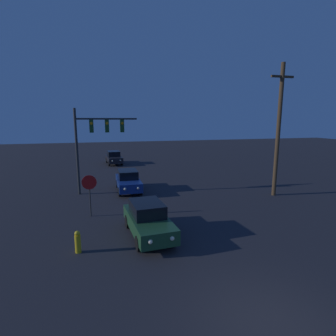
{
  "coord_description": "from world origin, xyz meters",
  "views": [
    {
      "loc": [
        -4.13,
        -5.11,
        5.33
      ],
      "look_at": [
        0.0,
        10.25,
        2.39
      ],
      "focal_mm": 28.0,
      "sensor_mm": 36.0,
      "label": 1
    }
  ],
  "objects_px": {
    "car_near": "(148,219)",
    "utility_pole": "(278,129)",
    "car_mid": "(128,181)",
    "car_far": "(114,158)",
    "traffic_signal_mast": "(94,136)",
    "stop_sign": "(89,188)",
    "fire_hydrant": "(78,242)"
  },
  "relations": [
    {
      "from": "car_near",
      "to": "fire_hydrant",
      "type": "height_order",
      "value": "car_near"
    },
    {
      "from": "car_far",
      "to": "fire_hydrant",
      "type": "distance_m",
      "value": 21.9
    },
    {
      "from": "car_mid",
      "to": "utility_pole",
      "type": "relative_size",
      "value": 0.46
    },
    {
      "from": "traffic_signal_mast",
      "to": "stop_sign",
      "type": "relative_size",
      "value": 2.6
    },
    {
      "from": "car_near",
      "to": "car_mid",
      "type": "distance_m",
      "value": 8.08
    },
    {
      "from": "car_far",
      "to": "utility_pole",
      "type": "height_order",
      "value": "utility_pole"
    },
    {
      "from": "stop_sign",
      "to": "car_far",
      "type": "bearing_deg",
      "value": 82.32
    },
    {
      "from": "car_mid",
      "to": "fire_hydrant",
      "type": "distance_m",
      "value": 9.44
    },
    {
      "from": "car_near",
      "to": "car_far",
      "type": "xyz_separation_m",
      "value": [
        -0.26,
        20.87,
        0.0
      ]
    },
    {
      "from": "car_far",
      "to": "utility_pole",
      "type": "distance_m",
      "value": 19.92
    },
    {
      "from": "traffic_signal_mast",
      "to": "fire_hydrant",
      "type": "distance_m",
      "value": 9.72
    },
    {
      "from": "stop_sign",
      "to": "fire_hydrant",
      "type": "height_order",
      "value": "stop_sign"
    },
    {
      "from": "car_near",
      "to": "car_mid",
      "type": "relative_size",
      "value": 1.02
    },
    {
      "from": "traffic_signal_mast",
      "to": "fire_hydrant",
      "type": "xyz_separation_m",
      "value": [
        -0.77,
        -8.95,
        -3.73
      ]
    },
    {
      "from": "car_near",
      "to": "car_far",
      "type": "bearing_deg",
      "value": -93.08
    },
    {
      "from": "utility_pole",
      "to": "car_mid",
      "type": "bearing_deg",
      "value": 158.76
    },
    {
      "from": "car_mid",
      "to": "stop_sign",
      "type": "relative_size",
      "value": 1.76
    },
    {
      "from": "car_mid",
      "to": "traffic_signal_mast",
      "type": "relative_size",
      "value": 0.68
    },
    {
      "from": "car_near",
      "to": "car_far",
      "type": "relative_size",
      "value": 1.0
    },
    {
      "from": "car_far",
      "to": "traffic_signal_mast",
      "type": "height_order",
      "value": "traffic_signal_mast"
    },
    {
      "from": "car_near",
      "to": "stop_sign",
      "type": "distance_m",
      "value": 4.27
    },
    {
      "from": "car_mid",
      "to": "utility_pole",
      "type": "bearing_deg",
      "value": 159.17
    },
    {
      "from": "car_far",
      "to": "utility_pole",
      "type": "bearing_deg",
      "value": 117.44
    },
    {
      "from": "traffic_signal_mast",
      "to": "car_mid",
      "type": "bearing_deg",
      "value": -0.53
    },
    {
      "from": "car_mid",
      "to": "traffic_signal_mast",
      "type": "distance_m",
      "value": 4.1
    },
    {
      "from": "car_near",
      "to": "car_far",
      "type": "height_order",
      "value": "same"
    },
    {
      "from": "stop_sign",
      "to": "fire_hydrant",
      "type": "xyz_separation_m",
      "value": [
        -0.42,
        -4.1,
        -1.2
      ]
    },
    {
      "from": "car_near",
      "to": "utility_pole",
      "type": "bearing_deg",
      "value": -160.84
    },
    {
      "from": "car_far",
      "to": "traffic_signal_mast",
      "type": "relative_size",
      "value": 0.69
    },
    {
      "from": "stop_sign",
      "to": "fire_hydrant",
      "type": "relative_size",
      "value": 2.53
    },
    {
      "from": "car_mid",
      "to": "traffic_signal_mast",
      "type": "xyz_separation_m",
      "value": [
        -2.29,
        0.02,
        3.4
      ]
    },
    {
      "from": "car_near",
      "to": "stop_sign",
      "type": "height_order",
      "value": "stop_sign"
    }
  ]
}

